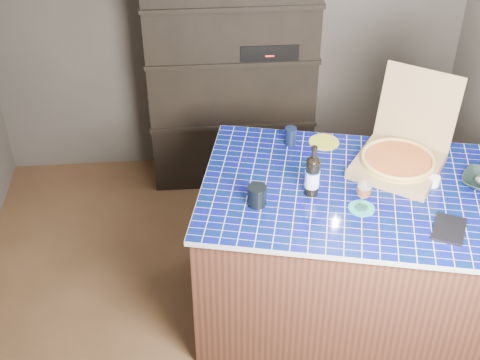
{
  "coord_description": "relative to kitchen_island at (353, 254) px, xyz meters",
  "views": [
    {
      "loc": [
        -0.29,
        -2.81,
        3.13
      ],
      "look_at": [
        -0.06,
        0.0,
        1.05
      ],
      "focal_mm": 50.0,
      "sensor_mm": 36.0,
      "label": 1
    }
  ],
  "objects": [
    {
      "name": "room",
      "position": [
        -0.6,
        0.01,
        0.78
      ],
      "size": [
        3.5,
        3.5,
        3.5
      ],
      "color": "brown",
      "rests_on": "ground"
    },
    {
      "name": "shelving_unit",
      "position": [
        -0.59,
        1.53,
        0.43
      ],
      "size": [
        1.2,
        0.41,
        1.8
      ],
      "color": "black",
      "rests_on": "floor"
    },
    {
      "name": "kitchen_island",
      "position": [
        0.0,
        0.0,
        0.0
      ],
      "size": [
        1.92,
        1.45,
        0.95
      ],
      "rotation": [
        0.0,
        0.0,
        -0.22
      ],
      "color": "#4C291D",
      "rests_on": "floor"
    },
    {
      "name": "pizza_box",
      "position": [
        0.26,
        0.19,
        0.54
      ],
      "size": [
        0.67,
        0.7,
        0.49
      ],
      "rotation": [
        0.0,
        0.0,
        -0.59
      ],
      "color": "#92744B",
      "rests_on": "kitchen_island"
    },
    {
      "name": "mead_bottle",
      "position": [
        -0.28,
        -0.01,
        0.59
      ],
      "size": [
        0.08,
        0.08,
        0.3
      ],
      "color": "black",
      "rests_on": "kitchen_island"
    },
    {
      "name": "teal_trivet",
      "position": [
        -0.04,
        -0.16,
        0.48
      ],
      "size": [
        0.14,
        0.14,
        0.01
      ],
      "primitive_type": "cylinder",
      "color": "teal",
      "rests_on": "kitchen_island"
    },
    {
      "name": "wine_glass",
      "position": [
        -0.04,
        -0.16,
        0.6
      ],
      "size": [
        0.08,
        0.08,
        0.17
      ],
      "color": "white",
      "rests_on": "teal_trivet"
    },
    {
      "name": "tumbler",
      "position": [
        -0.58,
        -0.08,
        0.53
      ],
      "size": [
        0.1,
        0.1,
        0.11
      ],
      "primitive_type": "cylinder",
      "color": "black",
      "rests_on": "kitchen_island"
    },
    {
      "name": "dvd_case",
      "position": [
        0.36,
        -0.37,
        0.48
      ],
      "size": [
        0.23,
        0.26,
        0.02
      ],
      "primitive_type": "cube",
      "rotation": [
        0.0,
        0.0,
        -0.45
      ],
      "color": "black",
      "rests_on": "kitchen_island"
    },
    {
      "name": "white_jar",
      "position": [
        0.4,
        0.01,
        0.5
      ],
      "size": [
        0.06,
        0.06,
        0.05
      ],
      "primitive_type": "cylinder",
      "color": "white",
      "rests_on": "kitchen_island"
    },
    {
      "name": "navy_cup",
      "position": [
        -0.32,
        0.48,
        0.53
      ],
      "size": [
        0.07,
        0.07,
        0.11
      ],
      "primitive_type": "cylinder",
      "color": "black",
      "rests_on": "kitchen_island"
    },
    {
      "name": "green_trivet",
      "position": [
        -0.12,
        0.48,
        0.48
      ],
      "size": [
        0.18,
        0.18,
        0.01
      ],
      "primitive_type": "cylinder",
      "color": "gold",
      "rests_on": "kitchen_island"
    }
  ]
}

